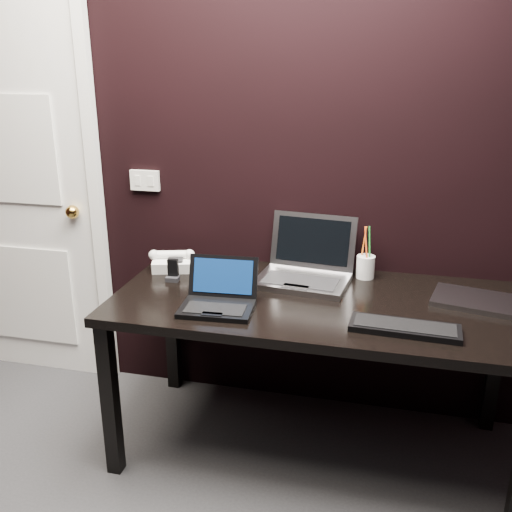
% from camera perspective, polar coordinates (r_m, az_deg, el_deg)
% --- Properties ---
extents(wall_back, '(4.00, 0.00, 4.00)m').
position_cam_1_polar(wall_back, '(2.68, 1.22, 10.77)').
color(wall_back, black).
rests_on(wall_back, ground).
extents(door, '(0.99, 0.10, 2.14)m').
position_cam_1_polar(door, '(3.26, -22.88, 6.24)').
color(door, white).
rests_on(door, ground).
extents(wall_switch, '(0.15, 0.02, 0.10)m').
position_cam_1_polar(wall_switch, '(2.89, -11.05, 7.43)').
color(wall_switch, silver).
rests_on(wall_switch, wall_back).
extents(desk, '(1.70, 0.80, 0.74)m').
position_cam_1_polar(desk, '(2.43, 6.02, -5.97)').
color(desk, black).
rests_on(desk, ground).
extents(netbook, '(0.30, 0.27, 0.18)m').
position_cam_1_polar(netbook, '(2.30, -3.77, -4.31)').
color(netbook, black).
rests_on(netbook, desk).
extents(silver_laptop, '(0.43, 0.40, 0.27)m').
position_cam_1_polar(silver_laptop, '(2.57, 4.95, -1.37)').
color(silver_laptop, '#A5A4AA').
rests_on(silver_laptop, desk).
extents(ext_keyboard, '(0.41, 0.16, 0.03)m').
position_cam_1_polar(ext_keyboard, '(2.18, 14.65, -6.95)').
color(ext_keyboard, black).
rests_on(ext_keyboard, desk).
extents(closed_laptop, '(0.37, 0.30, 0.02)m').
position_cam_1_polar(closed_laptop, '(2.51, 20.97, -4.16)').
color(closed_laptop, '#959499').
rests_on(closed_laptop, desk).
extents(desk_phone, '(0.22, 0.21, 0.11)m').
position_cam_1_polar(desk_phone, '(2.73, -8.37, -0.52)').
color(desk_phone, white).
rests_on(desk_phone, desk).
extents(mobile_phone, '(0.06, 0.05, 0.10)m').
position_cam_1_polar(mobile_phone, '(2.60, -8.31, -1.65)').
color(mobile_phone, black).
rests_on(mobile_phone, desk).
extents(pen_cup, '(0.10, 0.10, 0.24)m').
position_cam_1_polar(pen_cup, '(2.64, 10.90, -0.97)').
color(pen_cup, silver).
rests_on(pen_cup, desk).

